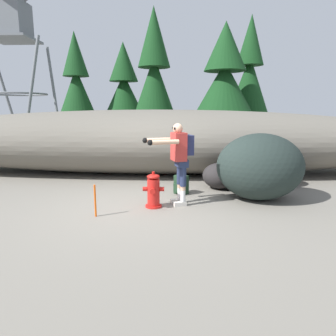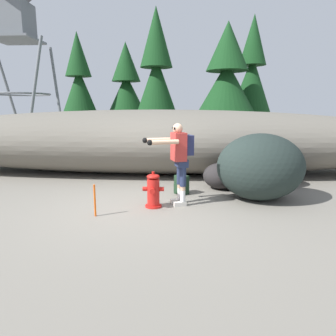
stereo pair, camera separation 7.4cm
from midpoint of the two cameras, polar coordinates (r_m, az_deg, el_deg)
The scene contains 16 objects.
ground_plane at distance 6.36m, azimuth -5.20°, elevation -7.29°, with size 56.00×56.00×0.04m, color slate.
dirt_embankment at distance 9.61m, azimuth -2.58°, elevation 4.94°, with size 17.62×3.20×1.95m, color #666056.
fire_hydrant at distance 6.22m, azimuth -3.05°, elevation -4.28°, with size 0.43×0.38×0.73m.
utility_worker at distance 6.23m, azimuth 1.66°, elevation 2.59°, with size 1.04×0.70×1.68m.
spare_backpack at distance 7.21m, azimuth 2.13°, elevation -3.13°, with size 0.36×0.36×0.47m.
boulder_large at distance 6.96m, azimuth 16.32°, elevation 0.22°, with size 1.87×1.53×1.45m, color #222D29.
boulder_mid at distance 8.52m, azimuth 19.07°, elevation -0.57°, with size 1.08×0.88×0.72m, color black.
boulder_small at distance 7.79m, azimuth 9.36°, elevation -1.42°, with size 0.88×0.87×0.64m, color #282525.
boulder_outlier at distance 8.05m, azimuth 13.12°, elevation -2.00°, with size 0.66×0.63×0.42m, color #1B2D24.
pine_tree_far_left at distance 16.79m, azimuth -16.70°, elevation 14.66°, with size 1.99×1.99×5.75m.
pine_tree_left at distance 17.13m, azimuth -8.27°, elevation 14.40°, with size 2.35×2.35×5.43m.
pine_tree_center at distance 15.08m, azimuth -2.72°, elevation 16.36°, with size 2.33×2.33×6.57m.
pine_tree_right at distance 14.33m, azimuth 10.26°, elevation 15.79°, with size 2.85×2.85×5.68m.
pine_tree_far_right at distance 16.26m, azimuth 14.69°, elevation 16.45°, with size 2.00×2.00×6.41m.
watchtower at distance 19.78m, azimuth -27.10°, elevation 22.74°, with size 3.97×3.97×8.55m.
survey_stake at distance 5.85m, azimuth -13.67°, elevation -5.90°, with size 0.04×0.04×0.60m, color #E55914.
Camera 1 is at (0.77, -6.00, 1.95)m, focal length 32.97 mm.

